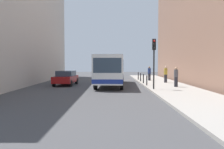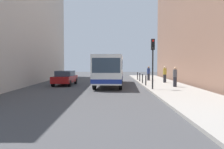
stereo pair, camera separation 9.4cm
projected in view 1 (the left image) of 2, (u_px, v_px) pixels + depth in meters
The scene contains 14 objects.
ground_plane at pixel (110, 88), 22.63m from camera, with size 80.00×80.00×0.00m, color #424244.
sidewalk at pixel (169, 87), 22.63m from camera, with size 4.40×40.00×0.15m, color #9E9991.
building_left at pixel (2, 23), 26.30m from camera, with size 7.00×32.00×13.07m, color #BCB7AD.
building_right at pixel (219, 17), 26.29m from camera, with size 7.00×32.00×14.28m, color #936B56.
bus at pixel (111, 68), 25.25m from camera, with size 3.06×11.13×3.00m.
car_beside_bus at pixel (66, 78), 25.41m from camera, with size 2.03×4.48×1.48m.
traffic_light at pixel (154, 54), 20.18m from camera, with size 0.28×0.33×4.10m.
bollard_near at pixel (147, 80), 23.62m from camera, with size 0.11×0.11×0.95m, color black.
bollard_mid at pixel (143, 79), 26.19m from camera, with size 0.11×0.11×0.95m, color black.
bollard_far at pixel (140, 77), 28.75m from camera, with size 0.11×0.11×0.95m, color black.
bollard_farthest at pixel (138, 76), 31.31m from camera, with size 0.11×0.11×0.95m, color black.
pedestrian_near_signal at pixel (176, 77), 22.21m from camera, with size 0.38×0.38×1.79m.
pedestrian_mid_sidewalk at pixel (165, 74), 26.95m from camera, with size 0.38×0.38×1.79m.
pedestrian_far_sidewalk at pixel (149, 73), 30.12m from camera, with size 0.38×0.38×1.72m.
Camera 1 is at (0.13, -22.54, 2.32)m, focal length 39.76 mm.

